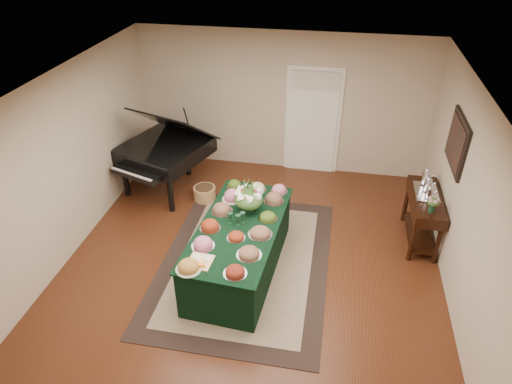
% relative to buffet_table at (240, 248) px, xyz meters
% --- Properties ---
extents(ground, '(6.00, 6.00, 0.00)m').
position_rel_buffet_table_xyz_m(ground, '(0.15, 0.20, -0.40)').
color(ground, black).
rests_on(ground, ground).
extents(area_rug, '(2.45, 3.43, 0.01)m').
position_rel_buffet_table_xyz_m(area_rug, '(0.04, 0.16, -0.39)').
color(area_rug, black).
rests_on(area_rug, ground).
extents(kitchen_doorway, '(1.05, 0.07, 2.10)m').
position_rel_buffet_table_xyz_m(kitchen_doorway, '(0.75, 3.17, 0.62)').
color(kitchen_doorway, white).
rests_on(kitchen_doorway, ground).
extents(buffet_table, '(1.24, 2.36, 0.79)m').
position_rel_buffet_table_xyz_m(buffet_table, '(0.00, 0.00, 0.00)').
color(buffet_table, black).
rests_on(buffet_table, ground).
extents(food_platters, '(1.13, 2.24, 0.13)m').
position_rel_buffet_table_xyz_m(food_platters, '(-0.03, 0.08, 0.44)').
color(food_platters, silver).
rests_on(food_platters, buffet_table).
extents(cutting_board, '(0.32, 0.32, 0.10)m').
position_rel_buffet_table_xyz_m(cutting_board, '(-0.31, -0.80, 0.43)').
color(cutting_board, tan).
rests_on(cutting_board, buffet_table).
extents(green_goblets, '(0.25, 0.15, 0.18)m').
position_rel_buffet_table_xyz_m(green_goblets, '(-0.04, 0.05, 0.48)').
color(green_goblets, '#153521').
rests_on(green_goblets, buffet_table).
extents(floral_centerpiece, '(0.43, 0.43, 0.43)m').
position_rel_buffet_table_xyz_m(floral_centerpiece, '(0.06, 0.38, 0.64)').
color(floral_centerpiece, '#153521').
rests_on(floral_centerpiece, buffet_table).
extents(grand_piano, '(1.80, 1.89, 1.65)m').
position_rel_buffet_table_xyz_m(grand_piano, '(-1.79, 1.94, 0.42)').
color(grand_piano, black).
rests_on(grand_piano, ground).
extents(wicker_basket, '(0.40, 0.40, 0.25)m').
position_rel_buffet_table_xyz_m(wicker_basket, '(-1.02, 1.71, -0.27)').
color(wicker_basket, '#A77643').
rests_on(wicker_basket, ground).
extents(mahogany_sideboard, '(0.45, 1.23, 0.83)m').
position_rel_buffet_table_xyz_m(mahogany_sideboard, '(2.64, 1.20, 0.24)').
color(mahogany_sideboard, black).
rests_on(mahogany_sideboard, ground).
extents(tea_service, '(0.34, 0.58, 0.30)m').
position_rel_buffet_table_xyz_m(tea_service, '(2.64, 1.35, 0.55)').
color(tea_service, silver).
rests_on(tea_service, mahogany_sideboard).
extents(pink_bouquet, '(0.19, 0.19, 0.25)m').
position_rel_buffet_table_xyz_m(pink_bouquet, '(2.64, 0.78, 0.60)').
color(pink_bouquet, '#153521').
rests_on(pink_bouquet, mahogany_sideboard).
extents(wall_painting, '(0.05, 0.95, 0.75)m').
position_rel_buffet_table_xyz_m(wall_painting, '(2.86, 1.20, 1.35)').
color(wall_painting, black).
rests_on(wall_painting, ground).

